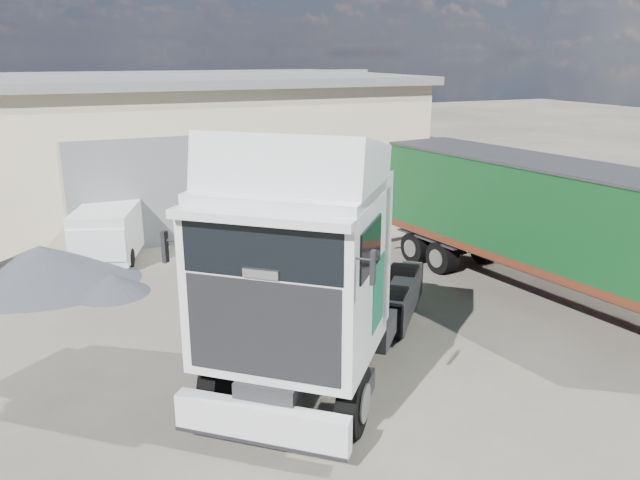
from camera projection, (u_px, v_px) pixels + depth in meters
name	position (u px, v px, depth m)	size (l,w,h in m)	color
ground	(312.00, 377.00, 12.26)	(120.00, 120.00, 0.00)	#2C2A24
warehouse	(0.00, 150.00, 23.31)	(30.60, 12.60, 5.42)	beige
brick_boundary_wall	(552.00, 200.00, 21.53)	(0.35, 26.00, 2.50)	maroon
tractor_unit	(309.00, 281.00, 11.45)	(6.87, 7.38, 4.99)	black
box_trailer	(553.00, 218.00, 15.63)	(3.89, 10.87, 3.54)	#2D2D30
panel_van	(112.00, 229.00, 19.45)	(2.86, 4.39, 1.67)	black
gravel_heap	(38.00, 266.00, 17.13)	(6.34, 6.31, 1.10)	black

